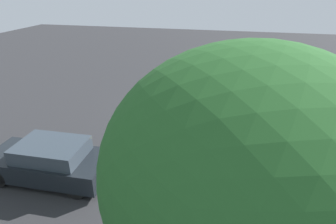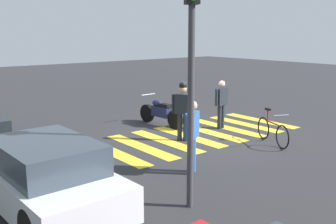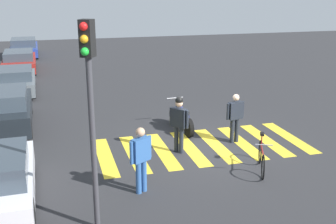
{
  "view_description": "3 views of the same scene",
  "coord_description": "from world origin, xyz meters",
  "px_view_note": "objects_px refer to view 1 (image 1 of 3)",
  "views": [
    {
      "loc": [
        -2.28,
        13.37,
        6.45
      ],
      "look_at": [
        0.49,
        1.46,
        0.77
      ],
      "focal_mm": 29.83,
      "sensor_mm": 36.0,
      "label": 1
    },
    {
      "loc": [
        -8.94,
        8.44,
        3.21
      ],
      "look_at": [
        0.57,
        0.8,
        0.74
      ],
      "focal_mm": 42.06,
      "sensor_mm": 36.0,
      "label": 2
    },
    {
      "loc": [
        -11.77,
        4.46,
        4.97
      ],
      "look_at": [
        0.78,
        0.95,
        1.01
      ],
      "focal_mm": 44.53,
      "sensor_mm": 36.0,
      "label": 3
    }
  ],
  "objects_px": {
    "leaning_bicycle": "(225,105)",
    "traffic_light_pole": "(275,95)",
    "car_white_van": "(219,181)",
    "pedestrian_bystander": "(231,125)",
    "officer_by_motorcycle": "(185,104)",
    "police_motorcycle": "(151,105)",
    "officer_on_foot": "(185,91)",
    "car_black_suv": "(49,161)"
  },
  "relations": [
    {
      "from": "car_white_van",
      "to": "car_black_suv",
      "type": "relative_size",
      "value": 0.91
    },
    {
      "from": "officer_by_motorcycle",
      "to": "car_white_van",
      "type": "height_order",
      "value": "officer_by_motorcycle"
    },
    {
      "from": "leaning_bicycle",
      "to": "officer_on_foot",
      "type": "height_order",
      "value": "officer_on_foot"
    },
    {
      "from": "car_black_suv",
      "to": "traffic_light_pole",
      "type": "bearing_deg",
      "value": -161.86
    },
    {
      "from": "police_motorcycle",
      "to": "officer_on_foot",
      "type": "bearing_deg",
      "value": -140.62
    },
    {
      "from": "leaning_bicycle",
      "to": "car_white_van",
      "type": "distance_m",
      "value": 6.9
    },
    {
      "from": "traffic_light_pole",
      "to": "officer_by_motorcycle",
      "type": "bearing_deg",
      "value": -39.19
    },
    {
      "from": "car_white_van",
      "to": "traffic_light_pole",
      "type": "xyz_separation_m",
      "value": [
        -1.6,
        -2.14,
        2.29
      ]
    },
    {
      "from": "leaning_bicycle",
      "to": "officer_on_foot",
      "type": "xyz_separation_m",
      "value": [
        2.25,
        -0.2,
        0.55
      ]
    },
    {
      "from": "officer_by_motorcycle",
      "to": "officer_on_foot",
      "type": "bearing_deg",
      "value": -80.24
    },
    {
      "from": "car_white_van",
      "to": "traffic_light_pole",
      "type": "distance_m",
      "value": 3.52
    },
    {
      "from": "officer_on_foot",
      "to": "pedestrian_bystander",
      "type": "xyz_separation_m",
      "value": [
        -2.6,
        3.69,
        0.05
      ]
    },
    {
      "from": "police_motorcycle",
      "to": "officer_on_foot",
      "type": "xyz_separation_m",
      "value": [
        -1.62,
        -1.33,
        0.47
      ]
    },
    {
      "from": "police_motorcycle",
      "to": "car_white_van",
      "type": "relative_size",
      "value": 0.55
    },
    {
      "from": "car_white_van",
      "to": "leaning_bicycle",
      "type": "bearing_deg",
      "value": -89.34
    },
    {
      "from": "officer_by_motorcycle",
      "to": "pedestrian_bystander",
      "type": "height_order",
      "value": "officer_by_motorcycle"
    },
    {
      "from": "officer_by_motorcycle",
      "to": "car_white_van",
      "type": "xyz_separation_m",
      "value": [
        -1.98,
        5.06,
        -0.4
      ]
    },
    {
      "from": "car_black_suv",
      "to": "officer_on_foot",
      "type": "bearing_deg",
      "value": -115.93
    },
    {
      "from": "police_motorcycle",
      "to": "officer_on_foot",
      "type": "relative_size",
      "value": 1.32
    },
    {
      "from": "police_motorcycle",
      "to": "officer_on_foot",
      "type": "distance_m",
      "value": 2.15
    },
    {
      "from": "pedestrian_bystander",
      "to": "car_white_van",
      "type": "height_order",
      "value": "pedestrian_bystander"
    },
    {
      "from": "officer_by_motorcycle",
      "to": "car_white_van",
      "type": "relative_size",
      "value": 0.45
    },
    {
      "from": "leaning_bicycle",
      "to": "officer_by_motorcycle",
      "type": "xyz_separation_m",
      "value": [
        1.9,
        1.83,
        0.66
      ]
    },
    {
      "from": "car_black_suv",
      "to": "leaning_bicycle",
      "type": "bearing_deg",
      "value": -129.06
    },
    {
      "from": "police_motorcycle",
      "to": "traffic_light_pole",
      "type": "xyz_separation_m",
      "value": [
        -5.55,
        3.62,
        2.47
      ]
    },
    {
      "from": "officer_on_foot",
      "to": "car_white_van",
      "type": "height_order",
      "value": "officer_on_foot"
    },
    {
      "from": "traffic_light_pole",
      "to": "pedestrian_bystander",
      "type": "bearing_deg",
      "value": -43.2
    },
    {
      "from": "police_motorcycle",
      "to": "pedestrian_bystander",
      "type": "height_order",
      "value": "pedestrian_bystander"
    },
    {
      "from": "police_motorcycle",
      "to": "pedestrian_bystander",
      "type": "xyz_separation_m",
      "value": [
        -4.22,
        2.36,
        0.52
      ]
    },
    {
      "from": "leaning_bicycle",
      "to": "traffic_light_pole",
      "type": "xyz_separation_m",
      "value": [
        -1.68,
        4.75,
        2.55
      ]
    },
    {
      "from": "leaning_bicycle",
      "to": "officer_by_motorcycle",
      "type": "bearing_deg",
      "value": 43.8
    },
    {
      "from": "officer_on_foot",
      "to": "car_white_van",
      "type": "xyz_separation_m",
      "value": [
        -2.33,
        7.09,
        -0.28
      ]
    },
    {
      "from": "officer_by_motorcycle",
      "to": "pedestrian_bystander",
      "type": "xyz_separation_m",
      "value": [
        -2.25,
        1.67,
        -0.06
      ]
    },
    {
      "from": "officer_on_foot",
      "to": "car_black_suv",
      "type": "xyz_separation_m",
      "value": [
        3.61,
        7.41,
        -0.23
      ]
    },
    {
      "from": "officer_on_foot",
      "to": "traffic_light_pole",
      "type": "distance_m",
      "value": 6.63
    },
    {
      "from": "leaning_bicycle",
      "to": "police_motorcycle",
      "type": "bearing_deg",
      "value": 16.32
    },
    {
      "from": "pedestrian_bystander",
      "to": "traffic_light_pole",
      "type": "bearing_deg",
      "value": 136.8
    },
    {
      "from": "leaning_bicycle",
      "to": "pedestrian_bystander",
      "type": "height_order",
      "value": "pedestrian_bystander"
    },
    {
      "from": "pedestrian_bystander",
      "to": "car_black_suv",
      "type": "xyz_separation_m",
      "value": [
        6.2,
        3.72,
        -0.29
      ]
    },
    {
      "from": "officer_on_foot",
      "to": "pedestrian_bystander",
      "type": "height_order",
      "value": "pedestrian_bystander"
    },
    {
      "from": "leaning_bicycle",
      "to": "traffic_light_pole",
      "type": "relative_size",
      "value": 0.37
    },
    {
      "from": "leaning_bicycle",
      "to": "car_white_van",
      "type": "height_order",
      "value": "car_white_van"
    }
  ]
}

